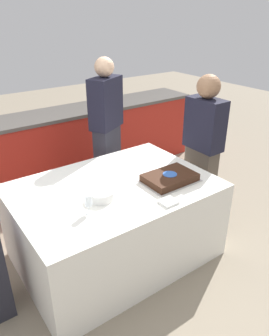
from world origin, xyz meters
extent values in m
plane|color=gray|center=(0.00, 0.00, 0.00)|extent=(14.00, 14.00, 0.00)
cube|color=#A82319|center=(0.00, 1.66, 0.44)|extent=(4.40, 0.55, 0.88)
cube|color=#4C4742|center=(0.00, 1.66, 0.90)|extent=(4.40, 0.58, 0.04)
cube|color=white|center=(0.00, 0.00, 0.37)|extent=(1.66, 1.17, 0.73)
cube|color=#B7B2AD|center=(0.43, -0.22, 0.73)|extent=(0.47, 0.34, 0.00)
cube|color=#381E11|center=(0.43, -0.22, 0.77)|extent=(0.43, 0.30, 0.06)
cylinder|color=#2D5BB7|center=(0.43, -0.22, 0.80)|extent=(0.12, 0.12, 0.00)
cylinder|color=white|center=(-0.20, -0.13, 0.77)|extent=(0.20, 0.20, 0.07)
cylinder|color=white|center=(-0.37, -0.25, 0.73)|extent=(0.06, 0.06, 0.00)
cylinder|color=white|center=(-0.37, -0.25, 0.77)|extent=(0.01, 0.01, 0.06)
cylinder|color=white|center=(-0.37, -0.25, 0.84)|extent=(0.05, 0.05, 0.09)
cylinder|color=white|center=(0.43, 0.09, 0.73)|extent=(0.19, 0.19, 0.00)
cube|color=white|center=(0.19, -0.48, 0.74)|extent=(0.13, 0.12, 0.02)
cube|color=#282833|center=(0.43, 0.81, 0.47)|extent=(0.36, 0.29, 0.93)
cube|color=black|center=(0.43, 0.81, 1.19)|extent=(0.43, 0.36, 0.52)
sphere|color=#D8AD89|center=(0.43, 0.81, 1.55)|extent=(0.20, 0.20, 0.20)
cube|color=#4C4238|center=(1.05, 0.00, 0.41)|extent=(0.16, 0.33, 0.81)
cube|color=black|center=(1.05, 0.00, 1.06)|extent=(0.20, 0.38, 0.50)
sphere|color=#936B4C|center=(1.05, 0.00, 1.42)|extent=(0.22, 0.22, 0.22)
camera|label=1|loc=(-1.26, -2.05, 2.07)|focal=35.00mm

